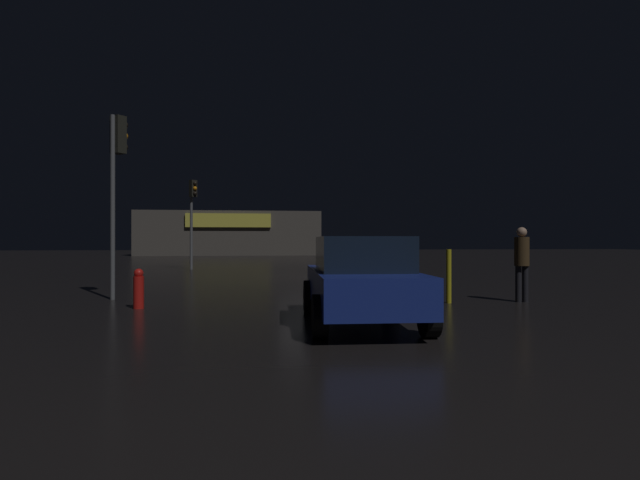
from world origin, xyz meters
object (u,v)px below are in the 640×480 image
Objects in this scene: store_building at (230,233)px; pedestrian at (522,258)px; traffic_signal_opposite at (117,161)px; car_near at (361,280)px; traffic_signal_main at (192,206)px; fire_hydrant at (139,289)px.

pedestrian is at bearing -77.42° from store_building.
traffic_signal_opposite is at bearing -90.88° from store_building.
car_near is at bearing -39.81° from traffic_signal_opposite.
traffic_signal_main is at bearing 106.53° from car_near.
store_building is 43.69m from car_near.
store_building is 21.18× the size of fire_hydrant.
fire_hydrant is at bearing -62.97° from traffic_signal_opposite.
traffic_signal_main is 14.99m from fire_hydrant.
traffic_signal_opposite is at bearing 169.53° from pedestrian.
traffic_signal_opposite reaches higher than fire_hydrant.
car_near is (5.11, -17.24, -2.45)m from traffic_signal_main.
traffic_signal_opposite is at bearing 140.19° from car_near.
store_building reaches higher than fire_hydrant.
pedestrian is at bearing 0.47° from fire_hydrant.
store_building is 4.01× the size of traffic_signal_main.
traffic_signal_main is 17.61m from pedestrian.
traffic_signal_main is at bearing 123.12° from pedestrian.
traffic_signal_opposite is at bearing 117.03° from fire_hydrant.
traffic_signal_opposite is 10.16m from pedestrian.
fire_hydrant is at bearing -86.93° from traffic_signal_main.
traffic_signal_opposite is (-0.60, -39.02, 1.24)m from store_building.
traffic_signal_main reaches higher than car_near.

